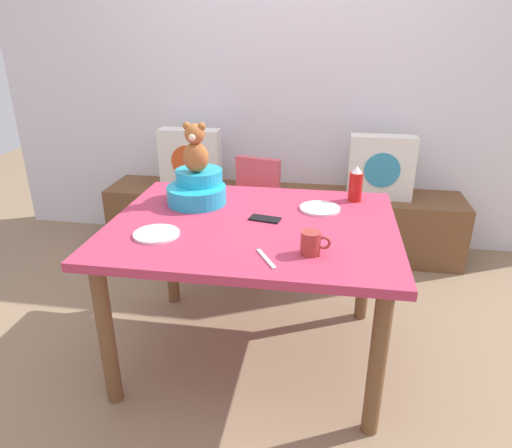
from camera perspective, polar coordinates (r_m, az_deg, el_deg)
name	(u,v)px	position (r m, az deg, el deg)	size (l,w,h in m)	color
ground_plane	(253,352)	(2.52, -0.38, -15.51)	(8.00, 8.00, 0.00)	#8C7256
back_wall	(288,68)	(3.50, 3.94, 18.59)	(4.40, 0.10, 2.60)	silver
window_bench	(281,220)	(3.49, 3.04, 0.44)	(2.60, 0.44, 0.46)	brown
pillow_floral_left	(190,159)	(3.45, -8.08, 7.90)	(0.44, 0.15, 0.44)	white
pillow_floral_right	(381,168)	(3.33, 15.15, 6.73)	(0.44, 0.15, 0.44)	white
book_stack	(265,187)	(3.41, 1.11, 4.59)	(0.20, 0.14, 0.06)	purple
dining_table	(253,241)	(2.18, -0.42, -2.11)	(1.32, 1.03, 0.74)	#B73351
highchair	(251,203)	(3.00, -0.66, 2.58)	(0.39, 0.50, 0.79)	#D84C59
infant_seat_teal	(197,189)	(2.39, -7.22, 4.36)	(0.30, 0.33, 0.16)	#21A8CD
teddy_bear	(195,149)	(2.33, -7.48, 9.16)	(0.13, 0.12, 0.25)	#A35F2D
ketchup_bottle	(356,185)	(2.44, 12.18, 4.77)	(0.07, 0.07, 0.18)	red
coffee_mug	(311,243)	(1.84, 6.82, -2.33)	(0.12, 0.08, 0.09)	#9E332D
dinner_plate_near	(320,208)	(2.31, 7.86, 1.92)	(0.20, 0.20, 0.01)	white
dinner_plate_far	(156,234)	(2.05, -12.16, -1.21)	(0.20, 0.20, 0.01)	white
cell_phone	(265,219)	(2.17, 1.11, 0.65)	(0.07, 0.14, 0.01)	black
table_fork	(266,259)	(1.80, 1.24, -4.28)	(0.02, 0.17, 0.01)	silver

